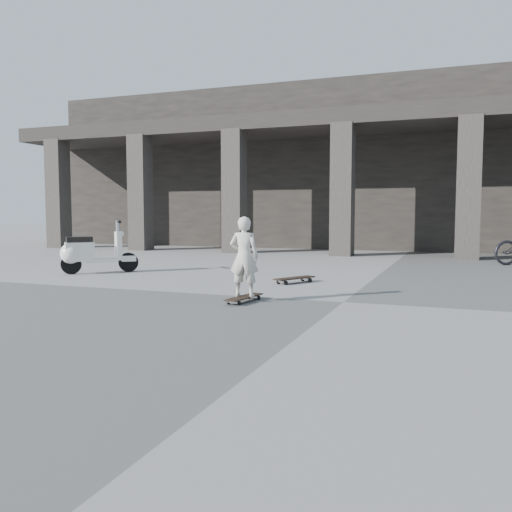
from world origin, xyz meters
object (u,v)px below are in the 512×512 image
(child, at_px, (244,257))
(scooter, at_px, (86,253))
(longboard, at_px, (244,298))
(skateboard_spare, at_px, (294,279))

(child, bearing_deg, scooter, -34.23)
(longboard, height_order, skateboard_spare, skateboard_spare)
(skateboard_spare, bearing_deg, child, -152.63)
(longboard, relative_size, skateboard_spare, 0.96)
(longboard, xyz_separation_m, skateboard_spare, (0.09, 2.33, 0.02))
(longboard, distance_m, scooter, 5.14)
(scooter, bearing_deg, skateboard_spare, -43.42)
(longboard, xyz_separation_m, child, (-0.00, -0.00, 0.61))
(skateboard_spare, bearing_deg, longboard, -152.63)
(skateboard_spare, height_order, scooter, scooter)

